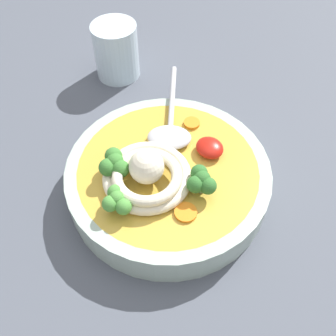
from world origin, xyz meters
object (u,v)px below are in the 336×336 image
at_px(soup_spoon, 170,130).
at_px(drinking_glass, 116,51).
at_px(noodle_pile, 147,174).
at_px(soup_bowl, 168,179).

height_order(soup_spoon, drinking_glass, drinking_glass).
xyz_separation_m(soup_spoon, drinking_glass, (-0.21, 0.05, -0.01)).
bearing_deg(noodle_pile, soup_spoon, 122.34).
bearing_deg(drinking_glass, soup_spoon, -13.14).
bearing_deg(soup_spoon, soup_bowl, 180.00).
bearing_deg(soup_spoon, noodle_pile, 163.66).
relative_size(noodle_pile, drinking_glass, 1.30).
height_order(noodle_pile, soup_spoon, noodle_pile).
height_order(soup_bowl, soup_spoon, soup_spoon).
relative_size(soup_bowl, soup_spoon, 1.78).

